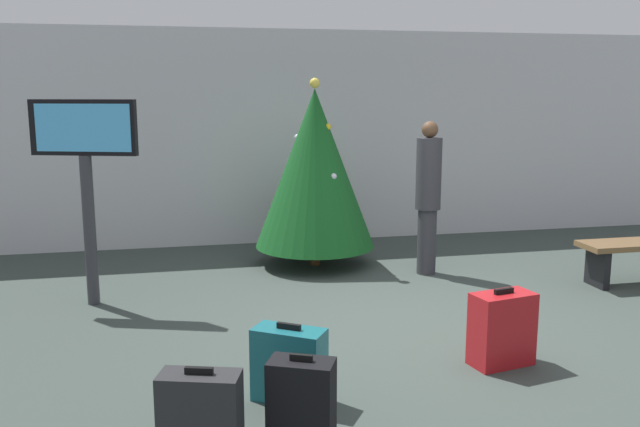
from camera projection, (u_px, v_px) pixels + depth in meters
name	position (u px, v px, depth m)	size (l,w,h in m)	color
ground_plane	(417.00, 328.00, 6.14)	(16.00, 16.00, 0.00)	#38423D
back_wall	(324.00, 137.00, 9.58)	(16.00, 0.20, 2.93)	silver
holiday_tree	(315.00, 169.00, 8.15)	(1.45, 1.45, 2.26)	#4C3319
flight_info_kiosk	(85.00, 159.00, 6.57)	(1.02, 0.41, 2.04)	#333338
waiting_bench	(639.00, 252.00, 7.49)	(1.35, 0.44, 0.48)	brown
traveller_0	(428.00, 193.00, 7.80)	(0.36, 0.36, 1.77)	#333338
suitcase_0	(289.00, 365.00, 4.67)	(0.54, 0.47, 0.56)	#19606B
suitcase_1	(301.00, 404.00, 4.05)	(0.45, 0.36, 0.59)	black
suitcase_2	(201.00, 417.00, 3.91)	(0.51, 0.35, 0.57)	#232326
suitcase_3	(502.00, 329.00, 5.28)	(0.53, 0.35, 0.62)	#B2191E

